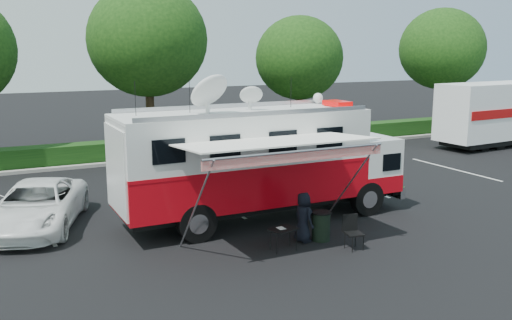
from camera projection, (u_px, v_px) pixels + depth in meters
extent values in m
plane|color=black|center=(263.00, 219.00, 18.83)|extent=(120.00, 120.00, 0.00)
cube|color=#9E998E|center=(236.00, 153.00, 30.23)|extent=(60.00, 0.35, 0.15)
cube|color=black|center=(229.00, 142.00, 30.94)|extent=(60.00, 1.20, 1.00)
cylinder|color=black|center=(150.00, 109.00, 29.79)|extent=(0.44, 0.44, 4.80)
ellipsoid|color=#14380F|center=(148.00, 40.00, 29.10)|extent=(6.14, 6.14, 5.84)
cylinder|color=black|center=(299.00, 108.00, 33.79)|extent=(0.44, 0.44, 4.00)
ellipsoid|color=#14380F|center=(299.00, 58.00, 33.21)|extent=(5.12, 5.12, 4.86)
cylinder|color=black|center=(439.00, 98.00, 38.53)|extent=(0.44, 0.44, 4.40)
ellipsoid|color=#14380F|center=(442.00, 49.00, 37.89)|extent=(5.63, 5.63, 5.35)
cube|color=silver|center=(44.00, 221.00, 18.64)|extent=(0.12, 5.50, 0.01)
cube|color=silver|center=(214.00, 199.00, 21.25)|extent=(0.12, 5.50, 0.01)
cube|color=silver|center=(347.00, 183.00, 23.86)|extent=(0.12, 5.50, 0.01)
cube|color=silver|center=(454.00, 169.00, 26.47)|extent=(0.12, 5.50, 0.01)
cube|color=black|center=(263.00, 202.00, 18.72)|extent=(9.02, 1.47, 0.31)
cylinder|color=black|center=(367.00, 198.00, 19.17)|extent=(1.15, 0.34, 1.15)
cylinder|color=black|center=(329.00, 184.00, 21.20)|extent=(1.15, 0.34, 1.15)
cylinder|color=black|center=(197.00, 223.00, 16.52)|extent=(1.15, 0.34, 1.15)
cylinder|color=black|center=(172.00, 204.00, 18.55)|extent=(1.15, 0.34, 1.15)
cube|color=silver|center=(379.00, 185.00, 20.79)|extent=(0.21, 2.62, 0.42)
cube|color=silver|center=(363.00, 160.00, 20.25)|extent=(1.47, 2.62, 1.78)
cube|color=#BF0711|center=(362.00, 178.00, 20.37)|extent=(1.49, 2.64, 0.58)
cube|color=black|center=(378.00, 150.00, 20.49)|extent=(0.13, 2.32, 0.73)
cube|color=#BF0711|center=(242.00, 181.00, 18.25)|extent=(7.97, 2.62, 1.26)
cube|color=#BF0711|center=(242.00, 162.00, 18.13)|extent=(7.99, 2.64, 0.10)
cube|color=silver|center=(242.00, 137.00, 17.97)|extent=(7.97, 2.62, 1.47)
cube|color=silver|center=(242.00, 113.00, 17.82)|extent=(7.97, 2.62, 0.08)
cube|color=#CC0505|center=(337.00, 103.00, 19.34)|extent=(0.58, 1.00, 0.17)
sphere|color=silver|center=(318.00, 98.00, 20.20)|extent=(0.36, 0.36, 0.36)
ellipsoid|color=silver|center=(209.00, 91.00, 17.04)|extent=(1.26, 1.26, 0.38)
ellipsoid|color=silver|center=(251.00, 95.00, 18.08)|extent=(0.73, 0.73, 0.21)
cylinder|color=black|center=(135.00, 99.00, 16.67)|extent=(0.02, 0.02, 1.05)
cylinder|color=black|center=(190.00, 97.00, 17.40)|extent=(0.02, 0.02, 1.05)
cylinder|color=black|center=(291.00, 93.00, 18.95)|extent=(0.02, 0.02, 1.05)
cube|color=white|center=(275.00, 142.00, 15.57)|extent=(5.24, 2.51, 0.22)
cube|color=red|center=(298.00, 156.00, 14.52)|extent=(5.24, 0.04, 0.29)
cylinder|color=#B2B2B7|center=(298.00, 151.00, 14.48)|extent=(5.24, 0.07, 0.07)
cylinder|color=#B2B2B7|center=(195.00, 208.00, 14.78)|extent=(0.05, 2.70, 3.03)
cylinder|color=#B2B2B7|center=(346.00, 188.00, 16.84)|extent=(0.05, 2.70, 3.03)
imported|color=white|center=(38.00, 228.00, 17.90)|extent=(4.03, 5.70, 1.44)
imported|color=black|center=(303.00, 241.00, 16.66)|extent=(0.55, 0.77, 1.47)
cube|color=black|center=(283.00, 229.00, 15.81)|extent=(0.87, 0.71, 0.04)
cylinder|color=black|center=(277.00, 244.00, 15.57)|extent=(0.02, 0.02, 0.62)
cylinder|color=black|center=(270.00, 239.00, 15.91)|extent=(0.02, 0.02, 0.62)
cylinder|color=black|center=(296.00, 240.00, 15.84)|extent=(0.02, 0.02, 0.62)
cylinder|color=black|center=(289.00, 236.00, 16.18)|extent=(0.02, 0.02, 0.62)
cube|color=silver|center=(281.00, 228.00, 15.83)|extent=(0.19, 0.27, 0.01)
cube|color=black|center=(354.00, 234.00, 15.92)|extent=(0.55, 0.55, 0.04)
cube|color=black|center=(350.00, 223.00, 16.07)|extent=(0.46, 0.14, 0.51)
cylinder|color=black|center=(352.00, 245.00, 15.72)|extent=(0.02, 0.02, 0.46)
cylinder|color=black|center=(345.00, 241.00, 16.04)|extent=(0.02, 0.02, 0.46)
cylinder|color=black|center=(363.00, 243.00, 15.88)|extent=(0.02, 0.02, 0.46)
cylinder|color=black|center=(355.00, 239.00, 16.20)|extent=(0.02, 0.02, 0.46)
cylinder|color=black|center=(321.00, 227.00, 16.70)|extent=(0.54, 0.54, 0.82)
cylinder|color=black|center=(321.00, 212.00, 16.62)|extent=(0.58, 0.58, 0.04)
cylinder|color=black|center=(484.00, 142.00, 31.00)|extent=(0.97, 0.29, 0.97)
cylinder|color=black|center=(454.00, 137.00, 32.88)|extent=(0.97, 0.29, 0.97)
cylinder|color=black|center=(499.00, 141.00, 31.51)|extent=(0.97, 0.29, 0.97)
cylinder|color=black|center=(469.00, 135.00, 33.39)|extent=(0.97, 0.29, 0.97)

